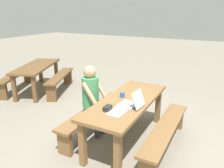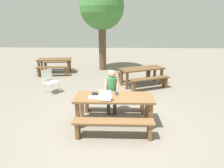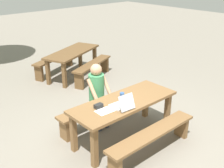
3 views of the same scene
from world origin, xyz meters
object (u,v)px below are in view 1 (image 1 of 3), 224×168
at_px(small_pouch, 107,108).
at_px(person_seated, 92,95).
at_px(coffee_mug, 122,95).
at_px(picnic_table_mid, 37,70).
at_px(picnic_table_front, 127,106).
at_px(laptop, 132,102).

height_order(small_pouch, person_seated, person_seated).
relative_size(coffee_mug, picnic_table_mid, 0.05).
distance_m(picnic_table_front, small_pouch, 0.53).
relative_size(picnic_table_front, small_pouch, 13.75).
bearing_deg(picnic_table_mid, person_seated, -137.57).
bearing_deg(person_seated, small_pouch, -128.09).
distance_m(picnic_table_front, laptop, 0.32).
xyz_separation_m(picnic_table_front, laptop, (-0.20, -0.17, 0.18)).
height_order(laptop, picnic_table_mid, laptop).
relative_size(small_pouch, person_seated, 0.11).
bearing_deg(small_pouch, person_seated, 51.91).
bearing_deg(coffee_mug, small_pouch, -177.22).
distance_m(small_pouch, picnic_table_mid, 3.50).
xyz_separation_m(picnic_table_front, picnic_table_mid, (1.10, 3.20, -0.03)).
relative_size(laptop, person_seated, 0.30).
bearing_deg(small_pouch, picnic_table_mid, 62.71).
height_order(picnic_table_front, coffee_mug, coffee_mug).
relative_size(laptop, small_pouch, 2.62).
bearing_deg(small_pouch, picnic_table_front, -10.22).
distance_m(laptop, person_seated, 0.82).
height_order(picnic_table_front, laptop, laptop).
bearing_deg(coffee_mug, person_seated, 105.18).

